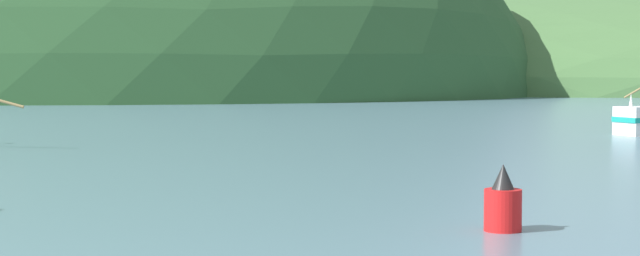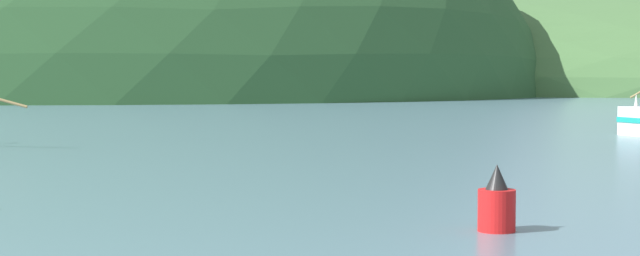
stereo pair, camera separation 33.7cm
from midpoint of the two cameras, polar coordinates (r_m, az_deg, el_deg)
The scene contains 3 objects.
hill_far_right at distance 163.07m, azimuth -14.59°, elevation 1.96°, with size 149.99×119.99×81.00m, color #2D562D.
hill_mid_left at distance 222.14m, azimuth 15.75°, elevation 2.23°, with size 209.63×167.70×40.49m, color #47703D.
channel_buoy at distance 19.25m, azimuth 10.32°, elevation -4.47°, with size 0.74×0.74×1.33m.
Camera 1 is at (2.44, -5.03, 3.06)m, focal length 53.86 mm.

